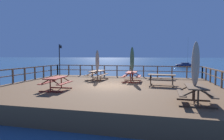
% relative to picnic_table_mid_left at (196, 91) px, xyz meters
% --- Properties ---
extents(ground_plane, '(600.00, 600.00, 0.00)m').
position_rel_picnic_table_mid_left_xyz_m(ground_plane, '(-4.74, 3.90, -1.42)').
color(ground_plane, navy).
extents(wooden_deck, '(14.57, 11.87, 0.87)m').
position_rel_picnic_table_mid_left_xyz_m(wooden_deck, '(-4.74, 3.90, -0.98)').
color(wooden_deck, brown).
rests_on(wooden_deck, ground).
extents(railing_waterside_far, '(14.37, 0.10, 1.09)m').
position_rel_picnic_table_mid_left_xyz_m(railing_waterside_far, '(-4.74, 9.69, 0.17)').
color(railing_waterside_far, brown).
rests_on(railing_waterside_far, wooden_deck).
extents(railing_side_left, '(0.10, 11.67, 1.09)m').
position_rel_picnic_table_mid_left_xyz_m(railing_side_left, '(-11.88, 3.90, 0.17)').
color(railing_side_left, brown).
rests_on(railing_side_left, wooden_deck).
extents(picnic_table_mid_left, '(1.46, 1.69, 0.78)m').
position_rel_picnic_table_mid_left_xyz_m(picnic_table_mid_left, '(0.00, 0.00, 0.00)').
color(picnic_table_mid_left, brown).
rests_on(picnic_table_mid_left, wooden_deck).
extents(picnic_table_mid_centre, '(1.55, 2.27, 0.78)m').
position_rel_picnic_table_mid_left_xyz_m(picnic_table_mid_centre, '(-6.51, 6.74, 0.02)').
color(picnic_table_mid_centre, brown).
rests_on(picnic_table_mid_centre, wooden_deck).
extents(picnic_table_mid_right, '(1.42, 1.74, 0.78)m').
position_rel_picnic_table_mid_left_xyz_m(picnic_table_mid_right, '(-3.50, 6.23, 0.00)').
color(picnic_table_mid_right, maroon).
rests_on(picnic_table_mid_right, wooden_deck).
extents(picnic_table_back_right, '(1.91, 1.53, 0.78)m').
position_rel_picnic_table_mid_left_xyz_m(picnic_table_back_right, '(-1.27, 4.67, 0.01)').
color(picnic_table_back_right, brown).
rests_on(picnic_table_back_right, wooden_deck).
extents(picnic_table_back_left, '(1.48, 1.78, 0.78)m').
position_rel_picnic_table_mid_left_xyz_m(picnic_table_back_left, '(-7.37, 1.54, 0.00)').
color(picnic_table_back_left, maroon).
rests_on(picnic_table_back_left, wooden_deck).
extents(patio_umbrella_tall_back_right, '(0.32, 0.32, 2.62)m').
position_rel_picnic_table_mid_left_xyz_m(patio_umbrella_tall_back_right, '(-0.03, 0.05, 1.12)').
color(patio_umbrella_tall_back_right, '#4C3828').
rests_on(patio_umbrella_tall_back_right, wooden_deck).
extents(patio_umbrella_short_front, '(0.32, 0.32, 2.52)m').
position_rel_picnic_table_mid_left_xyz_m(patio_umbrella_short_front, '(-6.48, 6.73, 1.05)').
color(patio_umbrella_short_front, '#4C3828').
rests_on(patio_umbrella_short_front, wooden_deck).
extents(patio_umbrella_tall_front, '(0.32, 0.32, 2.72)m').
position_rel_picnic_table_mid_left_xyz_m(patio_umbrella_tall_front, '(-3.47, 6.19, 1.18)').
color(patio_umbrella_tall_front, '#4C3828').
rests_on(patio_umbrella_tall_front, wooden_deck).
extents(lamp_post_hooked, '(0.50, 0.56, 3.20)m').
position_rel_picnic_table_mid_left_xyz_m(lamp_post_hooked, '(-11.20, 8.99, 1.56)').
color(lamp_post_hooked, black).
rests_on(lamp_post_hooked, wooden_deck).
extents(sailboat_distant, '(6.23, 3.08, 7.72)m').
position_rel_picnic_table_mid_left_xyz_m(sailboat_distant, '(6.05, 44.11, -0.91)').
color(sailboat_distant, navy).
rests_on(sailboat_distant, ground).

